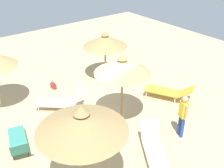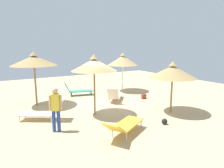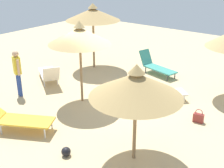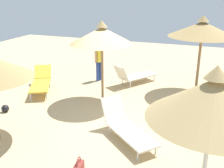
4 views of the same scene
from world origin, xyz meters
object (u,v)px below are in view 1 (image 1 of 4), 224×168
Objects in this scene: lounge_chair_far_right at (169,91)px; beach_ball at (138,79)px; handbag at (53,86)px; person_standing_far_left at (183,114)px; parasol_umbrella_front at (105,41)px; parasol_umbrella_edge at (82,122)px; lounge_chair_center at (62,101)px; lounge_chair_near_right at (154,147)px; parasol_umbrella_far_left at (122,66)px; lounge_chair_back at (18,143)px.

beach_ball is at bearing 0.05° from lounge_chair_far_right.
handbag reaches higher than beach_ball.
person_standing_far_left is 3.84× the size of handbag.
parasol_umbrella_edge is at bearing 138.82° from parasol_umbrella_front.
parasol_umbrella_front is 1.31× the size of lounge_chair_center.
beach_ball is (2.03, 0.00, -0.28)m from lounge_chair_far_right.
lounge_chair_near_right is (-2.08, 3.09, -0.03)m from lounge_chair_far_right.
lounge_chair_near_right is (-2.24, 0.47, -1.96)m from parasol_umbrella_far_left.
beach_ball is at bearing -145.01° from parasol_umbrella_front.
handbag is at bearing 19.26° from person_standing_far_left.
lounge_chair_back is 4.32× the size of handbag.
lounge_chair_back is 6.67m from beach_ball.
lounge_chair_near_right is 4.53m from lounge_chair_back.
parasol_umbrella_front reaches higher than person_standing_far_left.
lounge_chair_near_right is 8.06× the size of beach_ball.
lounge_chair_near_right is at bearing -174.59° from handbag.
parasol_umbrella_front reaches higher than lounge_chair_near_right.
handbag is (5.86, -1.94, -2.26)m from parasol_umbrella_edge.
handbag is 4.17m from beach_ball.
lounge_chair_center is at bearing 110.91° from parasol_umbrella_front.
person_standing_far_left reaches higher than beach_ball.
person_standing_far_left reaches higher than handbag.
parasol_umbrella_edge is (-2.01, 2.98, 0.09)m from parasol_umbrella_far_left.
lounge_chair_far_right is 1.15× the size of lounge_chair_back.
handbag is at bearing 61.70° from beach_ball.
parasol_umbrella_front is 1.27× the size of lounge_chair_near_right.
parasol_umbrella_far_left reaches higher than lounge_chair_near_right.
lounge_chair_center reaches higher than beach_ball.
beach_ball is at bearing -54.48° from parasol_umbrella_far_left.
parasol_umbrella_front is 5.63× the size of handbag.
lounge_chair_center is 1.00× the size of lounge_chair_back.
lounge_chair_back is at bearing 114.91° from parasol_umbrella_front.
lounge_chair_far_right is at bearing -93.43° from parasol_umbrella_far_left.
person_standing_far_left is at bearing 158.42° from beach_ball.
lounge_chair_back is at bearing 49.81° from lounge_chair_near_right.
lounge_chair_back is 7.84× the size of beach_ball.
person_standing_far_left is 6.38m from handbag.
lounge_chair_far_right is 4.96× the size of handbag.
parasol_umbrella_front is at bearing 15.99° from lounge_chair_far_right.
lounge_chair_near_right is (-4.31, -1.05, 0.00)m from lounge_chair_center.
parasol_umbrella_front reaches higher than lounge_chair_far_right.
lounge_chair_near_right reaches higher than handbag.
parasol_umbrella_edge is 3.51m from lounge_chair_back.
person_standing_far_left is at bearing 173.66° from parasol_umbrella_front.
parasol_umbrella_edge is at bearing 88.40° from person_standing_far_left.
lounge_chair_far_right is at bearing -38.82° from person_standing_far_left.
lounge_chair_center is 0.87× the size of lounge_chair_far_right.
lounge_chair_center is at bearing 87.29° from beach_ball.
lounge_chair_near_right is at bearing 94.35° from person_standing_far_left.
parasol_umbrella_far_left reaches higher than handbag.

